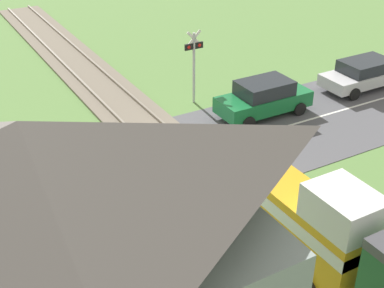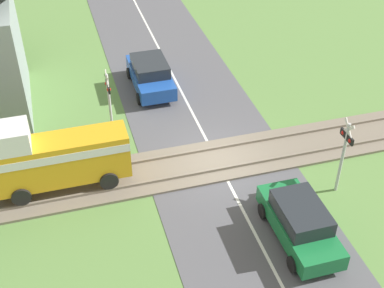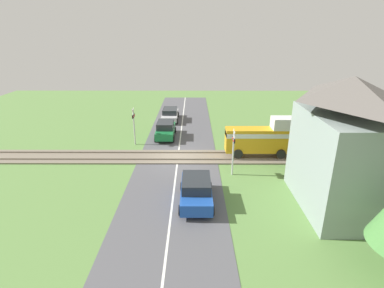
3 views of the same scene
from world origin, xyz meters
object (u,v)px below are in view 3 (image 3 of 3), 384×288
object	(u,v)px
car_behind_queue	(170,114)
crossing_signal_west_approach	(134,122)
station_building	(342,147)
pedestrian_by_station	(306,162)
train	(316,136)
car_far_side	(196,190)
crossing_signal_east_approach	(233,147)
car_near_crossing	(166,129)

from	to	relation	value
car_behind_queue	crossing_signal_west_approach	world-z (taller)	crossing_signal_west_approach
station_building	pedestrian_by_station	xyz separation A→B (m)	(-4.78, 0.06, -2.99)
car_behind_queue	station_building	xyz separation A→B (m)	(18.28, 10.96, 2.95)
train	station_building	xyz separation A→B (m)	(7.16, -1.55, 1.82)
train	car_behind_queue	bearing A→B (deg)	-131.62
station_building	crossing_signal_west_approach	bearing A→B (deg)	-127.00
car_far_side	crossing_signal_east_approach	bearing A→B (deg)	145.05
crossing_signal_east_approach	pedestrian_by_station	xyz separation A→B (m)	(-0.71, 5.50, -1.46)
train	car_far_side	bearing A→B (deg)	-54.51
car_far_side	crossing_signal_west_approach	bearing A→B (deg)	-151.01
train	crossing_signal_west_approach	world-z (taller)	train
car_near_crossing	train	bearing A→B (deg)	67.92
car_far_side	station_building	xyz separation A→B (m)	(0.29, 8.08, 2.86)
pedestrian_by_station	crossing_signal_east_approach	bearing A→B (deg)	-82.63
car_behind_queue	crossing_signal_east_approach	bearing A→B (deg)	21.23
crossing_signal_east_approach	station_building	xyz separation A→B (m)	(4.07, 5.44, 1.53)
car_near_crossing	crossing_signal_east_approach	xyz separation A→B (m)	(8.17, 5.52, 1.35)
car_near_crossing	car_behind_queue	bearing A→B (deg)	-180.00
car_behind_queue	station_building	size ratio (longest dim) A/B	0.58
car_behind_queue	crossing_signal_west_approach	distance (m)	8.57
car_behind_queue	pedestrian_by_station	world-z (taller)	pedestrian_by_station
car_behind_queue	pedestrian_by_station	bearing A→B (deg)	39.23
crossing_signal_west_approach	car_far_side	bearing A→B (deg)	28.99
train	crossing_signal_east_approach	world-z (taller)	train
crossing_signal_west_approach	crossing_signal_east_approach	world-z (taller)	same
crossing_signal_west_approach	train	bearing A→B (deg)	78.47
car_far_side	crossing_signal_east_approach	world-z (taller)	crossing_signal_east_approach
car_near_crossing	station_building	distance (m)	16.68
car_near_crossing	station_building	world-z (taller)	station_building
train	pedestrian_by_station	distance (m)	3.04
train	car_behind_queue	xyz separation A→B (m)	(-11.12, -12.52, -1.13)
crossing_signal_west_approach	station_building	distance (m)	17.10
station_building	pedestrian_by_station	world-z (taller)	station_building
crossing_signal_east_approach	car_far_side	bearing A→B (deg)	-34.95
crossing_signal_west_approach	crossing_signal_east_approach	size ratio (longest dim) A/B	1.00
crossing_signal_west_approach	crossing_signal_east_approach	bearing A→B (deg)	52.83
crossing_signal_east_approach	station_building	distance (m)	6.96
station_building	pedestrian_by_station	distance (m)	5.64
crossing_signal_east_approach	station_building	size ratio (longest dim) A/B	0.45
train	station_building	distance (m)	7.55
car_far_side	car_near_crossing	bearing A→B (deg)	-166.45
crossing_signal_east_approach	station_building	world-z (taller)	station_building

